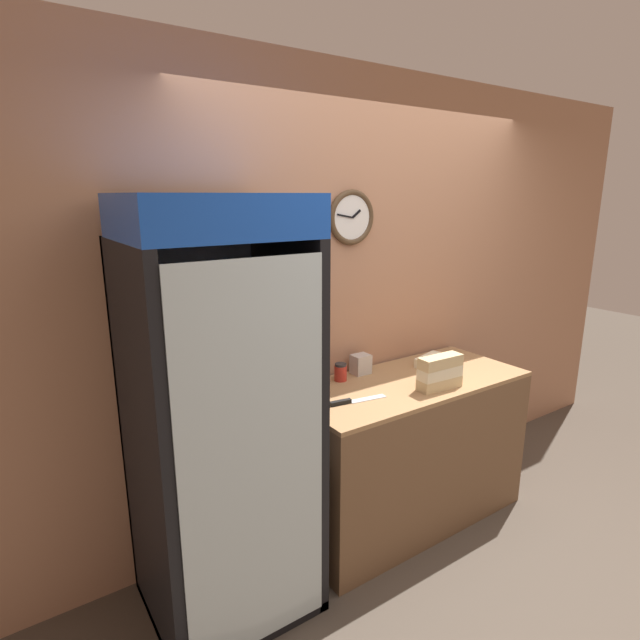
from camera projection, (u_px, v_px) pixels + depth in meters
ground_plane at (524, 604)px, 2.49m from camera, size 14.00×14.00×0.00m
wall_back at (370, 297)px, 3.16m from camera, size 5.20×0.09×2.70m
prep_counter at (405, 449)px, 3.08m from camera, size 1.48×0.65×0.91m
beverage_cooler at (215, 395)px, 2.30m from camera, size 0.75×0.69×1.99m
sandwich_stack_bottom at (439, 383)px, 2.84m from camera, size 0.28×0.11×0.06m
sandwich_stack_middle at (440, 372)px, 2.82m from camera, size 0.27×0.11×0.06m
sandwich_stack_top at (441, 362)px, 2.80m from camera, size 0.27×0.10×0.06m
sandwich_flat_left at (430, 360)px, 3.23m from camera, size 0.26×0.16×0.06m
chefs_knife at (350, 401)px, 2.65m from camera, size 0.33×0.09×0.02m
condiment_jar at (341, 372)px, 2.95m from camera, size 0.07×0.07×0.11m
napkin_dispenser at (361, 364)px, 3.07m from camera, size 0.11×0.09×0.12m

